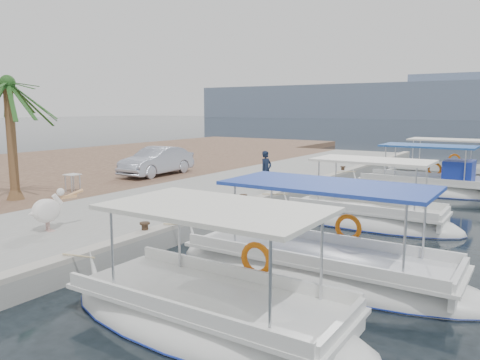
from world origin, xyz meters
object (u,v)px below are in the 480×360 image
at_px(fishing_caique_e, 444,177).
at_px(fishing_caique_a, 209,320).
at_px(date_palm, 7,84).
at_px(parked_car, 157,161).
at_px(fishing_caique_b, 318,273).
at_px(pelican, 48,210).
at_px(fishing_caique_c, 366,221).
at_px(fisherman, 266,170).
at_px(fishing_caique_d, 425,188).

bearing_deg(fishing_caique_e, fishing_caique_a, -90.86).
xyz_separation_m(date_palm, parked_car, (-0.05, 7.81, -3.56)).
relative_size(fishing_caique_b, pelican, 5.09).
bearing_deg(date_palm, fishing_caique_c, 24.34).
relative_size(pelican, parked_car, 0.34).
distance_m(fishing_caique_b, pelican, 7.60).
bearing_deg(parked_car, fishing_caique_a, -45.99).
relative_size(fishing_caique_e, fisherman, 4.33).
bearing_deg(date_palm, fishing_caique_b, -1.30).
height_order(fisherman, date_palm, date_palm).
distance_m(fishing_caique_b, date_palm, 13.27).
bearing_deg(fishing_caique_b, fishing_caique_d, 91.40).
bearing_deg(fishing_caique_d, fishing_caique_a, -91.14).
bearing_deg(pelican, parked_car, 117.43).
height_order(fishing_caique_c, fishing_caique_e, same).
xyz_separation_m(fishing_caique_d, parked_car, (-12.16, -5.03, 1.03)).
bearing_deg(fishing_caique_c, date_palm, -155.66).
distance_m(fishing_caique_b, fishing_caique_c, 5.63).
xyz_separation_m(pelican, fisherman, (1.66, 9.34, 0.21)).
bearing_deg(pelican, fishing_caique_a, -12.33).
bearing_deg(parked_car, fisherman, -7.29).
bearing_deg(fisherman, pelican, -177.67).
bearing_deg(fishing_caique_d, fishing_caique_c, -92.78).
relative_size(fishing_caique_a, fisherman, 3.93).
relative_size(fishing_caique_b, fishing_caique_c, 1.22).
distance_m(fishing_caique_b, fishing_caique_d, 13.12).
bearing_deg(fishing_caique_e, pelican, -109.02).
height_order(fishing_caique_b, parked_car, fishing_caique_b).
distance_m(fisherman, parked_car, 6.87).
bearing_deg(fishing_caique_a, fishing_caique_d, 88.86).
xyz_separation_m(fishing_caique_d, fisherman, (-5.32, -5.67, 1.12)).
bearing_deg(fishing_caique_a, fishing_caique_e, 89.14).
height_order(fishing_caique_c, fishing_caique_d, same).
distance_m(fishing_caique_d, fisherman, 7.85).
bearing_deg(fishing_caique_c, fisherman, 159.42).
height_order(fishing_caique_a, fishing_caique_c, same).
bearing_deg(fishing_caique_d, fishing_caique_e, 90.04).
xyz_separation_m(fishing_caique_a, parked_car, (-11.83, 11.43, 1.10)).
xyz_separation_m(pelican, parked_car, (-5.18, 9.98, 0.12)).
xyz_separation_m(fishing_caique_e, parked_car, (-12.15, -10.26, 1.10)).
bearing_deg(fishing_caique_b, pelican, -165.51).
relative_size(fishing_caique_c, pelican, 4.18).
bearing_deg(date_palm, fishing_caique_d, 46.68).
relative_size(fishing_caique_c, parked_car, 1.44).
distance_m(fishing_caique_a, pelican, 6.88).
distance_m(fishing_caique_a, fishing_caique_e, 21.69).
distance_m(fishing_caique_e, date_palm, 22.24).
bearing_deg(fishing_caique_a, pelican, 167.67).
distance_m(fishing_caique_a, fisherman, 11.95).
bearing_deg(fishing_caique_a, date_palm, 162.90).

